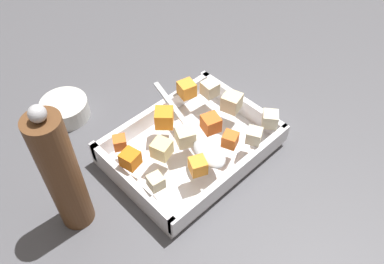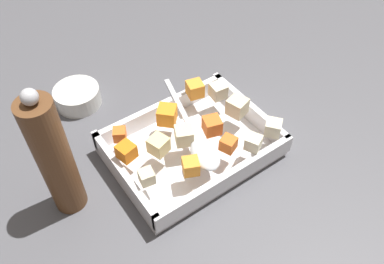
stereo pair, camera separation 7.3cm
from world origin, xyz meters
name	(u,v)px [view 2 (the right image)]	position (x,y,z in m)	size (l,w,h in m)	color
ground_plane	(196,149)	(0.00, 0.00, 0.00)	(4.00, 4.00, 0.00)	#4C4C51
baking_dish	(192,149)	(0.01, 0.00, 0.02)	(0.30, 0.22, 0.05)	silver
carrot_chunk_heap_side	(195,89)	(-0.06, -0.08, 0.07)	(0.03, 0.03, 0.03)	orange
carrot_chunk_front_center	(228,144)	(-0.02, 0.07, 0.07)	(0.03, 0.03, 0.03)	orange
carrot_chunk_far_left	(212,125)	(-0.02, 0.02, 0.07)	(0.03, 0.03, 0.03)	orange
carrot_chunk_back_center	(167,115)	(0.03, -0.05, 0.07)	(0.03, 0.03, 0.03)	orange
carrot_chunk_mid_left	(126,151)	(0.13, -0.02, 0.07)	(0.03, 0.03, 0.03)	orange
carrot_chunk_corner_nw	(120,134)	(0.12, -0.07, 0.07)	(0.02, 0.02, 0.02)	orange
carrot_chunk_rim_edge	(191,166)	(0.06, 0.07, 0.07)	(0.03, 0.03, 0.03)	orange
potato_chunk_corner_se	(160,147)	(0.08, 0.00, 0.07)	(0.03, 0.03, 0.03)	#E0CC89
potato_chunk_heap_top	(253,143)	(-0.06, 0.09, 0.07)	(0.03, 0.03, 0.03)	beige
potato_chunk_near_left	(184,135)	(0.03, 0.01, 0.07)	(0.03, 0.03, 0.03)	beige
potato_chunk_far_right	(237,106)	(-0.09, 0.01, 0.07)	(0.03, 0.03, 0.03)	beige
potato_chunk_under_handle	(147,177)	(0.13, 0.04, 0.07)	(0.02, 0.02, 0.02)	beige
parsnip_chunk_near_right	(218,91)	(-0.09, -0.05, 0.07)	(0.03, 0.03, 0.03)	beige
parsnip_chunk_center	(273,128)	(-0.11, 0.09, 0.07)	(0.03, 0.03, 0.03)	beige
serving_spoon	(202,148)	(0.02, 0.05, 0.06)	(0.09, 0.25, 0.02)	silver
pepper_mill	(55,158)	(0.25, -0.03, 0.12)	(0.05, 0.05, 0.26)	brown
small_prep_bowl	(78,96)	(0.13, -0.25, 0.02)	(0.10, 0.10, 0.04)	silver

